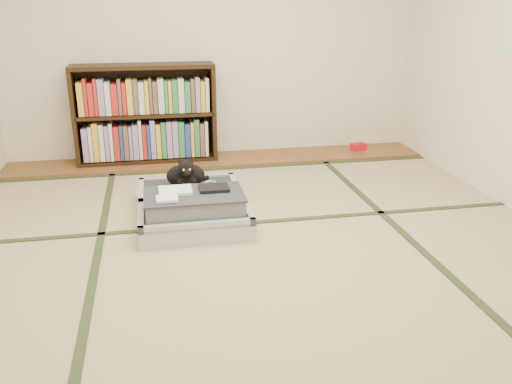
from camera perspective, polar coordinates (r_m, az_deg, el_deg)
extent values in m
plane|color=tan|center=(3.46, 0.29, -5.88)|extent=(4.50, 4.50, 0.00)
cube|color=brown|center=(5.31, -3.93, 3.46)|extent=(4.00, 0.50, 0.02)
cube|color=red|center=(5.68, 10.72, 4.72)|extent=(0.17, 0.13, 0.07)
plane|color=silver|center=(5.35, -4.59, 16.53)|extent=(4.00, 0.00, 4.00)
plane|color=silver|center=(1.06, 24.91, 1.30)|extent=(4.00, 0.00, 4.00)
cube|color=#2D381E|center=(3.43, -16.45, -6.97)|extent=(0.05, 4.50, 0.01)
cube|color=#2D381E|center=(3.77, 15.42, -4.36)|extent=(0.05, 4.50, 0.01)
cube|color=#2D381E|center=(3.82, -0.88, -3.27)|extent=(4.00, 0.05, 0.01)
cube|color=#2D381E|center=(5.03, -3.49, 2.45)|extent=(4.00, 0.05, 0.01)
cube|color=black|center=(5.28, -18.48, 7.54)|extent=(0.04, 0.30, 0.84)
cube|color=black|center=(5.27, -4.57, 8.46)|extent=(0.04, 0.30, 0.84)
cube|color=black|center=(5.34, -11.22, 3.43)|extent=(1.31, 0.30, 0.04)
cube|color=black|center=(5.17, -11.88, 12.84)|extent=(1.31, 0.30, 0.04)
cube|color=black|center=(5.23, -11.54, 8.04)|extent=(1.25, 0.30, 0.03)
cube|color=black|center=(5.37, -11.54, 8.35)|extent=(1.31, 0.02, 0.84)
cube|color=gray|center=(5.26, -11.38, 5.68)|extent=(1.17, 0.21, 0.35)
cube|color=gray|center=(5.18, -11.69, 10.05)|extent=(1.17, 0.21, 0.32)
cube|color=#B9B8BE|center=(3.70, -6.43, -3.19)|extent=(0.75, 0.50, 0.13)
cube|color=#2F2E35|center=(3.68, -6.45, -2.70)|extent=(0.67, 0.42, 0.10)
cube|color=#B9B8BE|center=(3.46, -6.15, -3.59)|extent=(0.75, 0.04, 0.05)
cube|color=#B9B8BE|center=(3.88, -6.76, -0.93)|extent=(0.75, 0.04, 0.05)
cube|color=#B9B8BE|center=(3.66, -12.02, -2.54)|extent=(0.04, 0.50, 0.05)
cube|color=#B9B8BE|center=(3.71, -1.00, -1.80)|extent=(0.04, 0.50, 0.05)
cube|color=#B9B8BE|center=(4.16, -7.02, -0.53)|extent=(0.75, 0.50, 0.13)
cube|color=#2F2E35|center=(4.15, -7.04, -0.09)|extent=(0.67, 0.42, 0.10)
cube|color=#B9B8BE|center=(3.92, -6.81, -0.72)|extent=(0.75, 0.04, 0.05)
cube|color=#B9B8BE|center=(4.36, -7.29, 1.37)|extent=(0.75, 0.04, 0.05)
cube|color=#B9B8BE|center=(4.13, -11.98, 0.06)|extent=(0.04, 0.50, 0.05)
cube|color=#B9B8BE|center=(4.17, -2.19, 0.69)|extent=(0.04, 0.50, 0.05)
cylinder|color=black|center=(3.90, -6.79, -0.76)|extent=(0.68, 0.02, 0.02)
cube|color=gray|center=(3.65, -6.50, -1.38)|extent=(0.64, 0.39, 0.13)
cube|color=#3A3941|center=(3.62, -6.55, -0.27)|extent=(0.66, 0.41, 0.02)
cube|color=white|center=(3.66, -8.50, 0.17)|extent=(0.22, 0.18, 0.02)
cube|color=black|center=(3.68, -4.45, 0.43)|extent=(0.20, 0.16, 0.02)
cube|color=white|center=(3.52, -9.35, -0.71)|extent=(0.14, 0.12, 0.02)
cube|color=white|center=(3.47, -9.73, -4.86)|extent=(0.06, 0.01, 0.04)
cube|color=white|center=(3.47, -7.73, -4.92)|extent=(0.05, 0.01, 0.04)
cube|color=orange|center=(3.50, -2.00, -4.31)|extent=(0.05, 0.01, 0.04)
cube|color=#197F33|center=(3.48, -3.15, -4.11)|extent=(0.04, 0.01, 0.03)
ellipsoid|color=black|center=(4.12, -7.42, 1.73)|extent=(0.29, 0.19, 0.18)
ellipsoid|color=black|center=(4.05, -7.32, 1.10)|extent=(0.14, 0.10, 0.10)
ellipsoid|color=black|center=(3.99, -7.36, 2.46)|extent=(0.12, 0.11, 0.12)
sphere|color=black|center=(3.95, -7.29, 1.97)|extent=(0.06, 0.06, 0.06)
cone|color=black|center=(3.99, -7.93, 3.34)|extent=(0.04, 0.05, 0.06)
cone|color=black|center=(3.99, -6.90, 3.40)|extent=(0.04, 0.05, 0.06)
sphere|color=#A5BF33|center=(3.93, -7.63, 2.31)|extent=(0.02, 0.02, 0.02)
sphere|color=#A5BF33|center=(3.94, -6.99, 2.35)|extent=(0.02, 0.02, 0.02)
cylinder|color=black|center=(4.24, -6.11, 1.35)|extent=(0.18, 0.11, 0.03)
torus|color=white|center=(4.17, -4.91, 0.84)|extent=(0.10, 0.10, 0.01)
torus|color=white|center=(4.16, -4.84, 0.98)|extent=(0.09, 0.09, 0.01)
cube|color=black|center=(3.92, -5.41, -2.69)|extent=(0.41, 0.17, 0.01)
cube|color=black|center=(3.97, -7.38, -2.46)|extent=(0.16, 0.17, 0.01)
cube|color=black|center=(3.99, -3.65, -2.20)|extent=(0.21, 0.10, 0.01)
cylinder|color=black|center=(4.06, -5.63, -1.88)|extent=(0.03, 0.08, 0.01)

